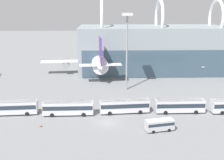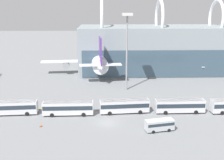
% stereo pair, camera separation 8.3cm
% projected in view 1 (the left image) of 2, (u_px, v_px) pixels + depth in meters
% --- Properties ---
extents(ground_plane, '(440.00, 440.00, 0.00)m').
position_uv_depth(ground_plane, '(107.00, 123.00, 62.73)').
color(ground_plane, slate).
extents(airliner_at_gate_far, '(42.41, 41.64, 15.34)m').
position_uv_depth(airliner_at_gate_far, '(97.00, 58.00, 107.49)').
color(airliner_at_gate_far, silver).
rests_on(airliner_at_gate_far, ground_plane).
extents(shuttle_bus_0, '(12.07, 3.38, 3.31)m').
position_uv_depth(shuttle_bus_0, '(12.00, 107.00, 66.93)').
color(shuttle_bus_0, silver).
rests_on(shuttle_bus_0, ground_plane).
extents(shuttle_bus_1, '(11.96, 2.77, 3.31)m').
position_uv_depth(shuttle_bus_1, '(68.00, 107.00, 66.66)').
color(shuttle_bus_1, silver).
rests_on(shuttle_bus_1, ground_plane).
extents(shuttle_bus_2, '(12.09, 3.51, 3.31)m').
position_uv_depth(shuttle_bus_2, '(124.00, 105.00, 67.96)').
color(shuttle_bus_2, silver).
rests_on(shuttle_bus_2, ground_plane).
extents(shuttle_bus_3, '(11.96, 2.76, 3.31)m').
position_uv_depth(shuttle_bus_3, '(180.00, 105.00, 68.16)').
color(shuttle_bus_3, silver).
rests_on(shuttle_bus_3, ground_plane).
extents(service_van_foreground, '(6.30, 3.32, 2.43)m').
position_uv_depth(service_van_foreground, '(160.00, 124.00, 58.55)').
color(service_van_foreground, '#B2B7BC').
rests_on(service_van_foreground, ground_plane).
extents(floodlight_mast, '(3.01, 3.01, 23.14)m').
position_uv_depth(floodlight_mast, '(127.00, 33.00, 82.46)').
color(floodlight_mast, gray).
rests_on(floodlight_mast, ground_plane).
extents(lane_stripe_1, '(6.32, 2.83, 0.01)m').
position_uv_depth(lane_stripe_1, '(170.00, 106.00, 73.19)').
color(lane_stripe_1, yellow).
rests_on(lane_stripe_1, ground_plane).
extents(lane_stripe_2, '(8.34, 1.12, 0.01)m').
position_uv_depth(lane_stripe_2, '(53.00, 109.00, 71.14)').
color(lane_stripe_2, yellow).
rests_on(lane_stripe_2, ground_plane).
extents(traffic_cone_0, '(0.52, 0.52, 0.63)m').
position_uv_depth(traffic_cone_0, '(41.00, 125.00, 60.76)').
color(traffic_cone_0, black).
rests_on(traffic_cone_0, ground_plane).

